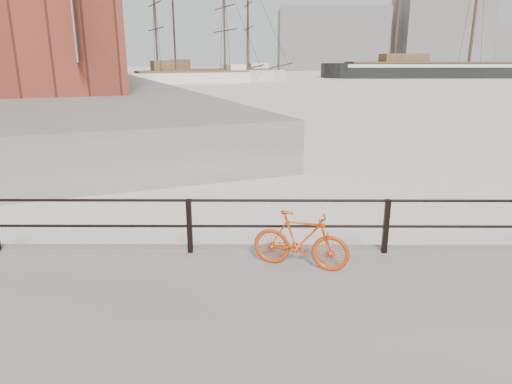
% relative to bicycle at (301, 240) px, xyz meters
% --- Properties ---
extents(ground, '(400.00, 400.00, 0.00)m').
position_rel_bicycle_xyz_m(ground, '(1.57, 0.76, -0.84)').
color(ground, white).
rests_on(ground, ground).
extents(far_quay, '(78.44, 148.07, 1.80)m').
position_rel_bicycle_xyz_m(far_quay, '(-38.43, 72.76, 0.06)').
color(far_quay, gray).
rests_on(far_quay, ground).
extents(guardrail, '(28.00, 0.10, 1.00)m').
position_rel_bicycle_xyz_m(guardrail, '(1.57, 0.61, 0.01)').
color(guardrail, black).
rests_on(guardrail, promenade).
extents(bicycle, '(1.61, 0.71, 0.97)m').
position_rel_bicycle_xyz_m(bicycle, '(0.00, 0.00, 0.00)').
color(bicycle, '#C93D0D').
rests_on(bicycle, promenade).
extents(barque_black, '(65.20, 22.68, 36.29)m').
position_rel_bicycle_xyz_m(barque_black, '(40.48, 85.78, -0.84)').
color(barque_black, black).
rests_on(barque_black, ground).
extents(schooner_mid, '(28.78, 15.69, 19.78)m').
position_rel_bicycle_xyz_m(schooner_mid, '(-8.61, 74.22, -0.84)').
color(schooner_mid, beige).
rests_on(schooner_mid, ground).
extents(schooner_left, '(25.97, 19.35, 18.03)m').
position_rel_bicycle_xyz_m(schooner_left, '(-10.93, 66.28, -0.84)').
color(schooner_left, silver).
rests_on(schooner_left, ground).
extents(workboat_near, '(11.10, 9.71, 7.00)m').
position_rel_bicycle_xyz_m(workboat_near, '(-20.55, 30.26, -0.84)').
color(workboat_near, black).
rests_on(workboat_near, ground).
extents(apartment_grey, '(26.02, 22.15, 23.20)m').
position_rel_bicycle_xyz_m(apartment_grey, '(-44.78, 83.14, 12.56)').
color(apartment_grey, '#ACACA6').
rests_on(apartment_grey, far_quay).
extents(apartment_brick, '(27.87, 22.90, 21.20)m').
position_rel_bicycle_xyz_m(apartment_brick, '(-53.40, 104.46, 11.56)').
color(apartment_brick, maroon).
rests_on(apartment_brick, far_quay).
extents(industrial_west, '(32.00, 18.00, 18.00)m').
position_rel_bicycle_xyz_m(industrial_west, '(21.57, 140.76, 8.16)').
color(industrial_west, gray).
rests_on(industrial_west, ground).
extents(industrial_mid, '(26.00, 20.00, 24.00)m').
position_rel_bicycle_xyz_m(industrial_mid, '(56.57, 145.76, 11.16)').
color(industrial_mid, gray).
rests_on(industrial_mid, ground).
extents(industrial_east, '(20.00, 16.00, 14.00)m').
position_rel_bicycle_xyz_m(industrial_east, '(79.57, 150.76, 6.16)').
color(industrial_east, gray).
rests_on(industrial_east, ground).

